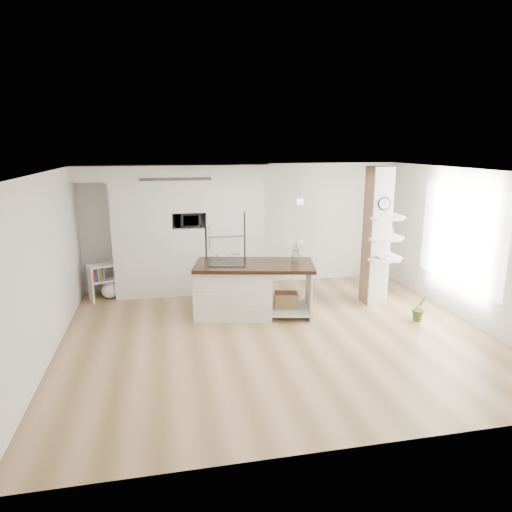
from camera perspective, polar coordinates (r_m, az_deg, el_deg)
The scene contains 14 objects.
floor at distance 7.75m, azimuth 2.64°, elevation -9.81°, with size 7.00×6.00×0.01m, color tan.
room at distance 7.22m, azimuth 2.80°, elevation 3.83°, with size 7.04×6.04×2.72m.
cabinet_wall at distance 9.69m, azimuth -9.56°, elevation 4.11°, with size 4.00×0.71×2.70m.
refrigerator at distance 9.90m, azimuth -4.08°, elevation 0.74°, with size 0.78×0.69×1.75m.
column at distance 9.19m, azimuth 15.49°, elevation 2.30°, with size 0.69×0.90×2.70m.
window at distance 9.04m, azimuth 24.17°, elevation 2.36°, with size 2.40×2.40×0.00m, color white.
pendant_light at distance 7.91m, azimuth 14.64°, elevation 6.21°, with size 0.12×0.12×0.10m, color white.
kitchen_island at distance 8.50m, azimuth -1.93°, elevation -4.00°, with size 2.34×1.47×1.55m.
bookshelf at distance 9.87m, azimuth -18.14°, elevation -3.30°, with size 0.71×0.57×0.74m.
floor_plant_a at distance 8.75m, azimuth 19.73°, elevation -6.15°, with size 0.26×0.21×0.48m, color #446D2B.
floor_plant_b at distance 10.59m, azimuth 15.67°, elevation -2.27°, with size 0.30×0.30×0.54m, color #446D2B.
microwave at distance 9.64m, azimuth -8.53°, elevation 4.48°, with size 0.54×0.37×0.30m, color #2D2D2D.
shelf_plant at distance 9.43m, azimuth 16.46°, elevation 3.58°, with size 0.27×0.23×0.30m, color #446D2B.
decor_bowl at distance 9.03m, azimuth 15.56°, elevation -0.18°, with size 0.22×0.22×0.05m, color white.
Camera 1 is at (-1.78, -6.88, 3.10)m, focal length 32.00 mm.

